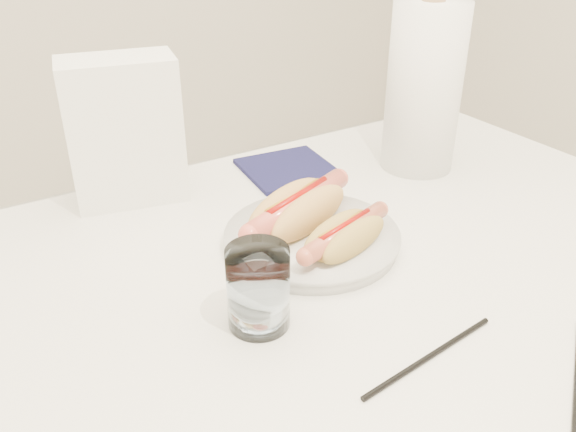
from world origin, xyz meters
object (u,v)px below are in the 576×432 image
hotdog_left (298,210)px  water_glass (258,288)px  table (319,318)px  paper_towel_roll (424,89)px  plate (312,240)px  napkin_box (124,131)px  hotdog_right (345,236)px

hotdog_left → water_glass: size_ratio=2.06×
table → paper_towel_roll: size_ratio=4.43×
hotdog_left → paper_towel_roll: bearing=-3.6°
hotdog_left → plate: bearing=-100.6°
hotdog_left → napkin_box: bearing=100.4°
water_glass → napkin_box: bearing=92.4°
plate → water_glass: water_glass is taller
table → water_glass: bearing=-162.4°
table → water_glass: size_ratio=12.67×
water_glass → napkin_box: size_ratio=0.44×
napkin_box → plate: bearing=-47.9°
hotdog_left → hotdog_right: hotdog_left is taller
table → hotdog_right: hotdog_right is taller
plate → water_glass: 0.18m
hotdog_left → water_glass: 0.19m
napkin_box → paper_towel_roll: paper_towel_roll is taller
hotdog_left → paper_towel_roll: paper_towel_roll is taller
plate → hotdog_right: bearing=-75.9°
plate → napkin_box: size_ratio=1.04×
water_glass → paper_towel_roll: paper_towel_roll is taller
hotdog_left → paper_towel_roll: size_ratio=0.72×
napkin_box → table: bearing=-58.2°
water_glass → napkin_box: napkin_box is taller
table → plate: (0.03, 0.07, 0.07)m
plate → water_glass: bearing=-143.4°
hotdog_left → paper_towel_roll: (0.30, 0.10, 0.09)m
water_glass → paper_towel_roll: bearing=27.6°
hotdog_left → table: bearing=-127.8°
napkin_box → paper_towel_roll: (0.45, -0.14, 0.03)m
table → plate: plate is taller
napkin_box → paper_towel_roll: bearing=-5.3°
table → hotdog_left: hotdog_left is taller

